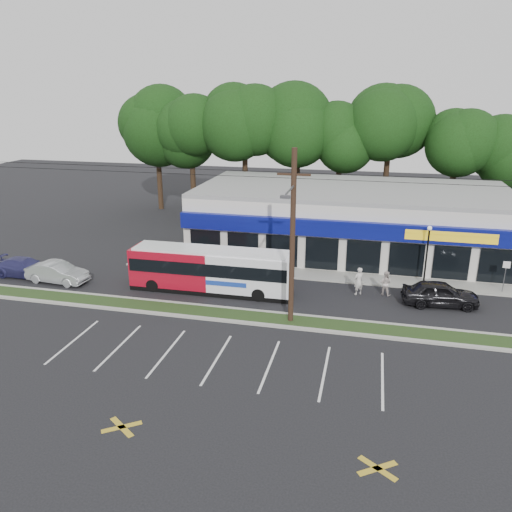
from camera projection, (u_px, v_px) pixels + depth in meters
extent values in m
plane|color=black|center=(236.00, 324.00, 28.78)|extent=(120.00, 120.00, 0.00)
cube|color=#263716|center=(241.00, 316.00, 29.68)|extent=(40.00, 1.60, 0.12)
cube|color=#9E9E93|center=(237.00, 322.00, 28.90)|extent=(40.00, 0.25, 0.14)
cube|color=#9E9E93|center=(244.00, 310.00, 30.47)|extent=(40.00, 0.25, 0.14)
cube|color=#9E9E93|center=(336.00, 277.00, 35.98)|extent=(32.00, 2.20, 0.10)
cube|color=beige|center=(351.00, 221.00, 41.56)|extent=(25.00, 12.00, 5.00)
cube|color=navy|center=(346.00, 230.00, 35.51)|extent=(25.00, 0.50, 1.20)
cube|color=black|center=(345.00, 255.00, 36.31)|extent=(24.00, 0.12, 2.40)
cube|color=yellow|center=(451.00, 237.00, 33.73)|extent=(6.00, 0.06, 0.70)
cube|color=gray|center=(352.00, 189.00, 40.72)|extent=(25.00, 12.00, 0.30)
cylinder|color=black|center=(292.00, 240.00, 27.47)|extent=(0.30, 0.30, 10.00)
cube|color=black|center=(294.00, 174.00, 26.33)|extent=(1.80, 0.12, 0.12)
cylinder|color=#59595E|center=(290.00, 190.00, 25.41)|extent=(0.10, 2.40, 0.10)
cube|color=#59595E|center=(285.00, 197.00, 24.24)|extent=(0.50, 0.25, 0.15)
cylinder|color=black|center=(239.00, 171.00, 26.95)|extent=(50.00, 0.02, 0.02)
cylinder|color=black|center=(239.00, 176.00, 27.05)|extent=(50.00, 0.02, 0.02)
cylinder|color=black|center=(426.00, 258.00, 33.87)|extent=(0.12, 0.12, 4.00)
sphere|color=silver|center=(430.00, 228.00, 33.21)|extent=(0.30, 0.30, 0.30)
cylinder|color=#59595E|center=(504.00, 277.00, 32.88)|extent=(0.06, 0.06, 2.20)
cube|color=white|center=(507.00, 265.00, 32.55)|extent=(0.45, 0.04, 0.45)
cylinder|color=black|center=(160.00, 185.00, 55.37)|extent=(0.56, 0.56, 5.72)
sphere|color=black|center=(156.00, 133.00, 53.60)|extent=(6.76, 6.76, 6.76)
cylinder|color=black|center=(202.00, 187.00, 54.28)|extent=(0.56, 0.56, 5.72)
sphere|color=black|center=(200.00, 134.00, 52.51)|extent=(6.76, 6.76, 6.76)
cylinder|color=black|center=(247.00, 188.00, 53.19)|extent=(0.56, 0.56, 5.72)
sphere|color=black|center=(246.00, 135.00, 51.42)|extent=(6.76, 6.76, 6.76)
cylinder|color=black|center=(293.00, 191.00, 52.10)|extent=(0.56, 0.56, 5.72)
sphere|color=black|center=(294.00, 136.00, 50.33)|extent=(6.76, 6.76, 6.76)
cylinder|color=black|center=(341.00, 193.00, 51.01)|extent=(0.56, 0.56, 5.72)
sphere|color=black|center=(344.00, 137.00, 49.24)|extent=(6.76, 6.76, 6.76)
cylinder|color=black|center=(392.00, 195.00, 49.92)|extent=(0.56, 0.56, 5.72)
sphere|color=black|center=(397.00, 138.00, 48.15)|extent=(6.76, 6.76, 6.76)
cylinder|color=black|center=(444.00, 197.00, 48.82)|extent=(0.56, 0.56, 5.72)
sphere|color=black|center=(451.00, 139.00, 47.06)|extent=(6.76, 6.76, 6.76)
cylinder|color=black|center=(499.00, 200.00, 47.73)|extent=(0.56, 0.56, 5.72)
sphere|color=black|center=(509.00, 140.00, 45.97)|extent=(6.76, 6.76, 6.76)
cube|color=#A10C1E|center=(173.00, 266.00, 33.66)|extent=(5.43, 2.30, 2.48)
cube|color=white|center=(250.00, 272.00, 32.52)|extent=(5.43, 2.30, 2.48)
cube|color=black|center=(211.00, 288.00, 33.53)|extent=(10.84, 2.29, 0.32)
cube|color=black|center=(211.00, 265.00, 33.00)|extent=(10.62, 2.40, 0.86)
cube|color=black|center=(292.00, 273.00, 31.89)|extent=(0.08, 1.92, 1.26)
cube|color=#193899|center=(226.00, 284.00, 31.91)|extent=(2.71, 0.05, 0.32)
cube|color=white|center=(210.00, 250.00, 32.68)|extent=(10.30, 2.11, 0.16)
cylinder|color=black|center=(153.00, 285.00, 33.31)|extent=(0.87, 0.26, 0.87)
cylinder|color=black|center=(164.00, 275.00, 35.18)|extent=(0.87, 0.26, 0.87)
cylinder|color=black|center=(258.00, 295.00, 31.78)|extent=(0.87, 0.26, 0.87)
cylinder|color=black|center=(265.00, 283.00, 33.65)|extent=(0.87, 0.26, 0.87)
imported|color=black|center=(440.00, 294.00, 31.06)|extent=(4.77, 2.26, 1.57)
imported|color=#94989B|center=(57.00, 273.00, 34.82)|extent=(4.50, 1.84, 1.45)
imported|color=navy|center=(25.00, 267.00, 35.99)|extent=(4.71, 2.01, 1.35)
imported|color=beige|center=(359.00, 281.00, 32.69)|extent=(0.81, 0.78, 1.87)
imported|color=beige|center=(385.00, 283.00, 32.64)|extent=(0.96, 0.84, 1.65)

